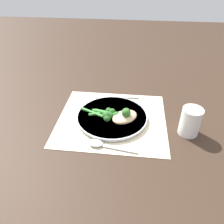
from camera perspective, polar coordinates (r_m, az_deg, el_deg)
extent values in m
plane|color=#332319|center=(0.82, 0.00, -1.87)|extent=(3.00, 3.00, 0.00)
cube|color=beige|center=(0.82, 0.00, -1.76)|extent=(0.40, 0.36, 0.00)
cylinder|color=silver|center=(0.81, 0.00, -1.26)|extent=(0.25, 0.25, 0.01)
cylinder|color=silver|center=(0.81, 0.00, -1.02)|extent=(0.26, 0.26, 0.01)
ellipsoid|color=#DBBC89|center=(0.78, 3.34, -1.28)|extent=(0.12, 0.12, 0.03)
sphere|color=#336628|center=(0.76, 3.71, -0.15)|extent=(0.03, 0.03, 0.03)
cylinder|color=#3D8E38|center=(0.80, -0.65, -0.39)|extent=(0.12, 0.04, 0.01)
sphere|color=#286023|center=(0.79, 3.35, -0.93)|extent=(0.02, 0.02, 0.02)
sphere|color=#286023|center=(0.78, 3.72, -1.40)|extent=(0.03, 0.03, 0.03)
sphere|color=#286023|center=(0.79, 4.11, -0.56)|extent=(0.03, 0.03, 0.03)
cylinder|color=#3D8E38|center=(0.81, -1.99, -0.40)|extent=(0.10, 0.04, 0.01)
sphere|color=#286023|center=(0.78, 1.24, -0.87)|extent=(0.03, 0.03, 0.03)
sphere|color=#286023|center=(0.77, 1.46, -1.52)|extent=(0.02, 0.02, 0.02)
cylinder|color=#3D8E38|center=(0.81, -3.47, -0.35)|extent=(0.07, 0.04, 0.01)
sphere|color=#286023|center=(0.81, -0.88, 0.39)|extent=(0.02, 0.02, 0.02)
sphere|color=#286023|center=(0.80, -0.16, 0.12)|extent=(0.02, 0.02, 0.02)
cylinder|color=#3D8E38|center=(0.81, -4.82, -0.23)|extent=(0.11, 0.06, 0.01)
sphere|color=#286023|center=(0.78, -1.41, -0.94)|extent=(0.03, 0.03, 0.03)
sphere|color=#286023|center=(0.77, -1.31, -1.70)|extent=(0.02, 0.02, 0.02)
sphere|color=#286023|center=(0.78, -0.52, -0.92)|extent=(0.03, 0.03, 0.03)
cube|color=silver|center=(0.93, -1.23, 4.04)|extent=(0.11, 0.03, 0.00)
cube|color=#B3B3B8|center=(0.93, 4.48, 3.90)|extent=(0.08, 0.02, 0.01)
cube|color=silver|center=(0.69, 2.08, -9.56)|extent=(0.11, 0.03, 0.00)
ellipsoid|color=silver|center=(0.71, -4.26, -8.11)|extent=(0.05, 0.04, 0.01)
cylinder|color=white|center=(0.77, 19.77, -2.35)|extent=(0.07, 0.07, 0.10)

